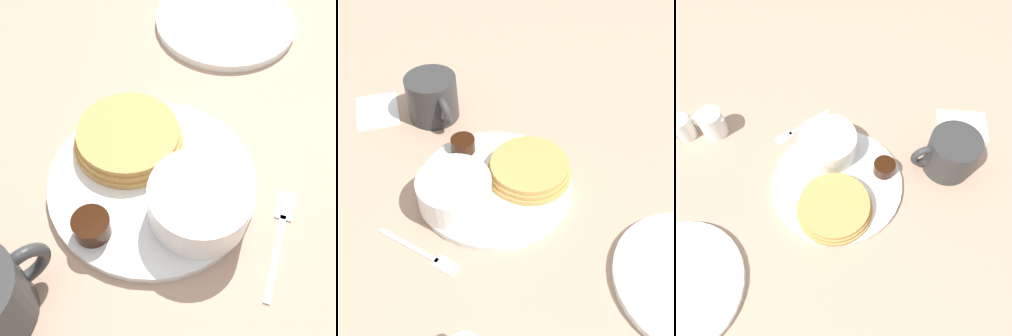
% 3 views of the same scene
% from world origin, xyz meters
% --- Properties ---
extents(ground_plane, '(4.00, 4.00, 0.00)m').
position_xyz_m(ground_plane, '(0.00, 0.00, 0.00)').
color(ground_plane, tan).
extents(plate, '(0.25, 0.25, 0.01)m').
position_xyz_m(plate, '(0.00, 0.00, 0.01)').
color(plate, white).
rests_on(plate, ground_plane).
extents(pancake_stack, '(0.14, 0.14, 0.03)m').
position_xyz_m(pancake_stack, '(0.01, 0.06, 0.03)').
color(pancake_stack, tan).
rests_on(pancake_stack, plate).
extents(bowl, '(0.11, 0.11, 0.05)m').
position_xyz_m(bowl, '(0.01, -0.07, 0.04)').
color(bowl, white).
rests_on(bowl, plate).
extents(syrup_cup, '(0.04, 0.04, 0.02)m').
position_xyz_m(syrup_cup, '(-0.09, -0.02, 0.02)').
color(syrup_cup, black).
rests_on(syrup_cup, plate).
extents(butter_ramekin, '(0.05, 0.05, 0.04)m').
position_xyz_m(butter_ramekin, '(0.00, -0.09, 0.03)').
color(butter_ramekin, white).
rests_on(butter_ramekin, plate).
extents(fork, '(0.12, 0.09, 0.00)m').
position_xyz_m(fork, '(0.08, -0.14, 0.00)').
color(fork, silver).
rests_on(fork, ground_plane).
extents(far_plate, '(0.22, 0.22, 0.01)m').
position_xyz_m(far_plate, '(0.27, 0.18, 0.01)').
color(far_plate, white).
rests_on(far_plate, ground_plane).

